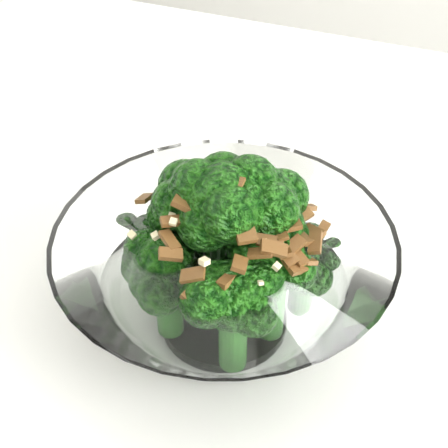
% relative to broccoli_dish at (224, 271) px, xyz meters
% --- Properties ---
extents(broccoli_dish, '(0.20, 0.20, 0.13)m').
position_rel_broccoli_dish_xyz_m(broccoli_dish, '(0.00, 0.00, 0.00)').
color(broccoli_dish, white).
rests_on(broccoli_dish, table).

